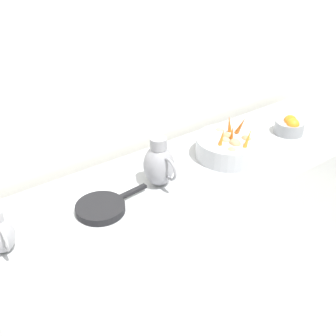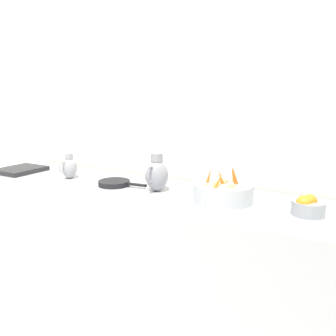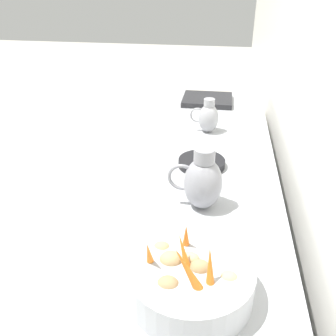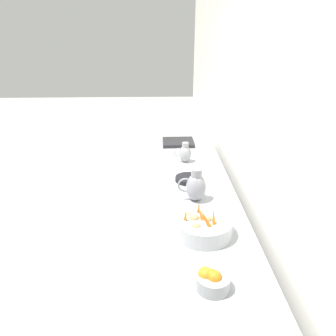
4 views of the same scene
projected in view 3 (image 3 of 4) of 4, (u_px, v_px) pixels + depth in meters
prep_counter at (197, 270)px, 1.78m from camera, size 0.68×2.93×0.88m
vegetable_colander at (190, 280)px, 1.05m from camera, size 0.36×0.36×0.23m
metal_pitcher_tall at (202, 181)px, 1.43m from camera, size 0.21×0.15×0.25m
metal_pitcher_short at (208, 117)px, 2.11m from camera, size 0.16×0.12×0.19m
counter_sink_basin at (207, 100)px, 2.60m from camera, size 0.34×0.30×0.04m
skillet_on_counter at (202, 163)px, 1.76m from camera, size 0.22×0.37×0.03m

